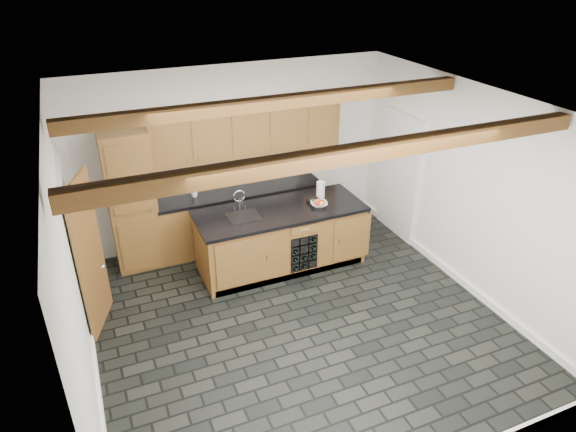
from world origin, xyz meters
The scene contains 10 objects.
ground centered at (0.00, 0.00, 0.00)m, with size 5.00×5.00×0.00m, color black.
room_shell centered at (-0.09, 0.53, 1.53)m, with size 5.01×5.00×5.00m.
back_cabinetry centered at (-0.38, 2.24, 0.98)m, with size 3.65×0.62×2.20m.
island centered at (0.31, 1.28, 0.46)m, with size 2.48×0.96×0.93m.
faucet centered at (-0.25, 1.33, 0.96)m, with size 0.45×0.40×0.34m.
kitchen_scale centered at (0.85, 1.34, 0.96)m, with size 0.21×0.14×0.06m.
fruit_bowl centered at (0.86, 1.18, 0.96)m, with size 0.24×0.24×0.06m, color silver.
fruit_cluster centered at (0.86, 1.18, 0.99)m, with size 0.16×0.17×0.07m.
paper_towel centered at (1.02, 1.44, 1.06)m, with size 0.13×0.13×0.25m, color white.
mug centered at (-0.73, 2.21, 0.98)m, with size 0.11×0.11×0.11m, color white.
Camera 1 is at (-2.18, -4.81, 4.27)m, focal length 32.00 mm.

